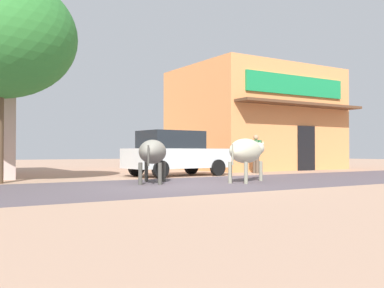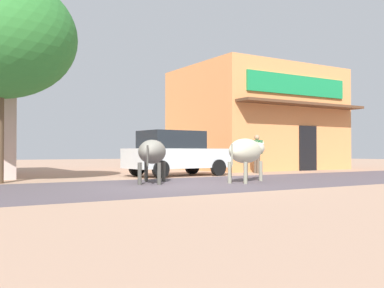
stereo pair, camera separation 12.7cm
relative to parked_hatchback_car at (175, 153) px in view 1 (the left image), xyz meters
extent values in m
plane|color=tan|center=(-2.24, -3.77, -0.84)|extent=(80.00, 80.00, 0.00)
cube|color=#584D54|center=(-2.24, -3.77, -0.84)|extent=(72.00, 5.30, 0.00)
cube|color=#E38E52|center=(6.93, 3.80, 1.70)|extent=(7.52, 5.94, 5.08)
cube|color=#198C4C|center=(6.93, 0.77, 3.12)|extent=(6.01, 0.10, 0.90)
cube|color=brown|center=(6.93, 0.38, 2.21)|extent=(7.22, 0.90, 0.12)
cube|color=black|center=(7.58, 0.80, 0.21)|extent=(1.10, 0.06, 2.10)
cube|color=silver|center=(0.09, 0.01, -0.19)|extent=(3.94, 1.93, 0.70)
cube|color=#1E2328|center=(-0.20, -0.02, 0.48)|extent=(2.22, 1.66, 0.64)
cylinder|color=black|center=(1.27, 0.92, -0.54)|extent=(0.61, 0.23, 0.60)
cylinder|color=black|center=(1.39, -0.71, -0.54)|extent=(0.61, 0.23, 0.60)
cylinder|color=black|center=(-1.22, 0.73, -0.54)|extent=(0.61, 0.23, 0.60)
cylinder|color=black|center=(-1.09, -0.90, -0.54)|extent=(0.61, 0.23, 0.60)
ellipsoid|color=slate|center=(-2.34, -2.77, 0.05)|extent=(1.75, 2.13, 0.68)
ellipsoid|color=slate|center=(-1.64, -1.70, 0.13)|extent=(0.54, 0.62, 0.36)
cone|color=beige|center=(-1.69, -1.60, 0.31)|extent=(0.06, 0.06, 0.12)
cone|color=beige|center=(-1.53, -1.71, 0.31)|extent=(0.06, 0.06, 0.12)
cylinder|color=#44423C|center=(-2.19, -2.07, -0.54)|extent=(0.11, 0.11, 0.60)
cylinder|color=#44423C|center=(-1.75, -2.36, -0.54)|extent=(0.11, 0.11, 0.60)
cylinder|color=#44423C|center=(-2.92, -3.19, -0.54)|extent=(0.11, 0.11, 0.60)
cylinder|color=#44423C|center=(-2.48, -3.48, -0.54)|extent=(0.11, 0.11, 0.60)
cylinder|color=#44423C|center=(-2.93, -3.67, -0.05)|extent=(0.05, 0.05, 0.55)
ellipsoid|color=beige|center=(0.13, -3.91, 0.07)|extent=(2.09, 1.63, 0.72)
ellipsoid|color=beige|center=(1.22, -3.25, 0.16)|extent=(0.62, 0.53, 0.36)
cone|color=beige|center=(1.21, -3.13, 0.34)|extent=(0.06, 0.06, 0.12)
cone|color=beige|center=(1.31, -3.30, 0.34)|extent=(0.06, 0.06, 0.12)
cylinder|color=gray|center=(0.58, -3.36, -0.54)|extent=(0.11, 0.11, 0.61)
cylinder|color=gray|center=(0.82, -3.76, -0.54)|extent=(0.11, 0.11, 0.61)
cylinder|color=gray|center=(-0.56, -4.05, -0.54)|extent=(0.11, 0.11, 0.61)
cylinder|color=gray|center=(-0.31, -4.45, -0.54)|extent=(0.11, 0.11, 0.61)
cylinder|color=gray|center=(-0.78, -4.46, -0.03)|extent=(0.05, 0.05, 0.58)
cylinder|color=brown|center=(3.81, 0.08, -0.44)|extent=(0.14, 0.14, 0.80)
cylinder|color=brown|center=(3.81, -0.10, -0.44)|extent=(0.14, 0.14, 0.80)
cube|color=#33723F|center=(3.81, -0.01, 0.24)|extent=(0.33, 0.44, 0.57)
sphere|color=tan|center=(3.81, -0.01, 0.63)|extent=(0.22, 0.22, 0.22)
cylinder|color=#33723F|center=(3.81, 0.25, 0.27)|extent=(0.09, 0.09, 0.51)
cylinder|color=#33723F|center=(3.81, -0.27, 0.27)|extent=(0.09, 0.09, 0.51)
camera|label=1|loc=(-8.08, -14.03, 0.06)|focal=41.49mm
camera|label=2|loc=(-7.97, -14.09, 0.06)|focal=41.49mm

